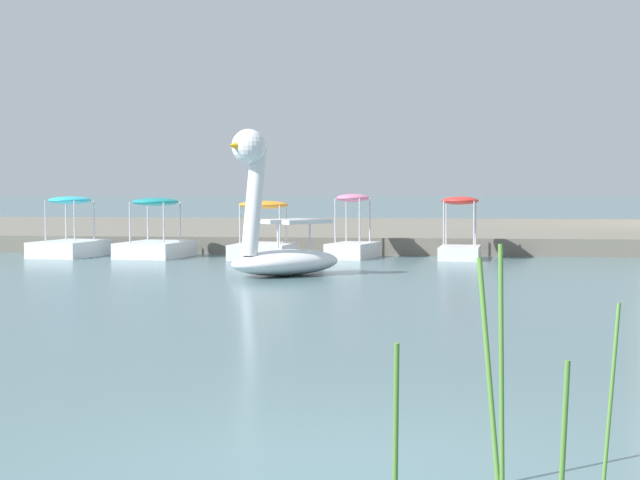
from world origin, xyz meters
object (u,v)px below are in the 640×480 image
at_px(pedal_boat_cyan, 70,240).
at_px(swan_boat, 278,239).
at_px(pedal_boat_orange, 263,242).
at_px(pedal_boat_teal, 156,240).
at_px(pedal_boat_red, 460,238).
at_px(pedal_boat_pink, 353,239).

bearing_deg(pedal_boat_cyan, swan_boat, -41.19).
height_order(pedal_boat_orange, pedal_boat_cyan, pedal_boat_cyan).
bearing_deg(pedal_boat_cyan, pedal_boat_teal, -0.97).
bearing_deg(swan_boat, pedal_boat_cyan, 138.81).
bearing_deg(pedal_boat_red, pedal_boat_pink, 177.52).
xyz_separation_m(pedal_boat_pink, pedal_boat_teal, (-4.98, -0.37, -0.03)).
bearing_deg(pedal_boat_orange, swan_boat, -76.33).
xyz_separation_m(pedal_boat_pink, pedal_boat_orange, (-2.19, -0.46, -0.07)).
bearing_deg(pedal_boat_cyan, pedal_boat_pink, 2.66).
height_order(swan_boat, pedal_boat_teal, swan_boat).
height_order(pedal_boat_red, pedal_boat_teal, pedal_boat_red).
height_order(swan_boat, pedal_boat_pink, swan_boat).
bearing_deg(pedal_boat_teal, pedal_boat_cyan, 179.03).
bearing_deg(pedal_boat_red, pedal_boat_cyan, -178.72).
distance_m(pedal_boat_red, pedal_boat_cyan, 9.91).
height_order(pedal_boat_pink, pedal_boat_cyan, pedal_boat_pink).
bearing_deg(swan_boat, pedal_boat_red, 58.76).
bearing_deg(pedal_boat_teal, pedal_boat_orange, -1.82).
relative_size(swan_boat, pedal_boat_cyan, 1.18).
bearing_deg(pedal_boat_teal, swan_boat, -53.40).
distance_m(pedal_boat_red, pedal_boat_orange, 4.86).
distance_m(swan_boat, pedal_boat_teal, 6.91).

